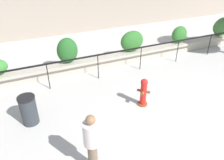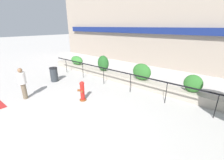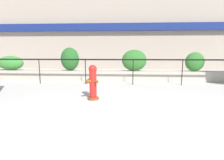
{
  "view_description": "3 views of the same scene",
  "coord_description": "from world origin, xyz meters",
  "px_view_note": "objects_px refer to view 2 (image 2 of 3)",
  "views": [
    {
      "loc": [
        -5.07,
        -3.11,
        4.84
      ],
      "look_at": [
        -2.1,
        3.53,
        0.62
      ],
      "focal_mm": 35.0,
      "sensor_mm": 36.0,
      "label": 1
    },
    {
      "loc": [
        4.39,
        -2.19,
        3.77
      ],
      "look_at": [
        -0.69,
        4.02,
        0.86
      ],
      "focal_mm": 24.0,
      "sensor_mm": 36.0,
      "label": 2
    },
    {
      "loc": [
        -0.45,
        -2.87,
        1.5
      ],
      "look_at": [
        -0.8,
        2.76,
        0.56
      ],
      "focal_mm": 28.0,
      "sensor_mm": 36.0,
      "label": 3
    }
  ],
  "objects_px": {
    "hedge_bush_2": "(142,72)",
    "hedge_bush_3": "(193,84)",
    "hedge_bush_1": "(103,63)",
    "trash_bin": "(54,74)",
    "fire_hydrant": "(82,91)",
    "pedestrian": "(22,82)",
    "hedge_bush_0": "(77,60)"
  },
  "relations": [
    {
      "from": "hedge_bush_1",
      "to": "fire_hydrant",
      "type": "height_order",
      "value": "hedge_bush_1"
    },
    {
      "from": "hedge_bush_0",
      "to": "pedestrian",
      "type": "height_order",
      "value": "pedestrian"
    },
    {
      "from": "pedestrian",
      "to": "hedge_bush_3",
      "type": "bearing_deg",
      "value": 37.78
    },
    {
      "from": "hedge_bush_0",
      "to": "hedge_bush_1",
      "type": "xyz_separation_m",
      "value": [
        3.19,
        0.0,
        0.21
      ]
    },
    {
      "from": "hedge_bush_0",
      "to": "trash_bin",
      "type": "xyz_separation_m",
      "value": [
        1.13,
        -2.96,
        -0.36
      ]
    },
    {
      "from": "fire_hydrant",
      "to": "pedestrian",
      "type": "height_order",
      "value": "pedestrian"
    },
    {
      "from": "hedge_bush_2",
      "to": "hedge_bush_3",
      "type": "height_order",
      "value": "hedge_bush_2"
    },
    {
      "from": "hedge_bush_2",
      "to": "hedge_bush_3",
      "type": "bearing_deg",
      "value": 0.0
    },
    {
      "from": "hedge_bush_2",
      "to": "pedestrian",
      "type": "distance_m",
      "value": 6.83
    },
    {
      "from": "hedge_bush_2",
      "to": "fire_hydrant",
      "type": "distance_m",
      "value": 3.94
    },
    {
      "from": "hedge_bush_0",
      "to": "hedge_bush_1",
      "type": "relative_size",
      "value": 1.17
    },
    {
      "from": "fire_hydrant",
      "to": "trash_bin",
      "type": "height_order",
      "value": "fire_hydrant"
    },
    {
      "from": "hedge_bush_3",
      "to": "pedestrian",
      "type": "height_order",
      "value": "pedestrian"
    },
    {
      "from": "hedge_bush_3",
      "to": "pedestrian",
      "type": "distance_m",
      "value": 8.93
    },
    {
      "from": "hedge_bush_1",
      "to": "hedge_bush_3",
      "type": "relative_size",
      "value": 1.25
    },
    {
      "from": "hedge_bush_2",
      "to": "fire_hydrant",
      "type": "xyz_separation_m",
      "value": [
        -1.49,
        -3.62,
        -0.48
      ]
    },
    {
      "from": "fire_hydrant",
      "to": "pedestrian",
      "type": "xyz_separation_m",
      "value": [
        -2.6,
        -1.85,
        0.44
      ]
    },
    {
      "from": "hedge_bush_1",
      "to": "hedge_bush_2",
      "type": "bearing_deg",
      "value": 0.0
    },
    {
      "from": "hedge_bush_0",
      "to": "hedge_bush_3",
      "type": "relative_size",
      "value": 1.46
    },
    {
      "from": "hedge_bush_0",
      "to": "hedge_bush_2",
      "type": "bearing_deg",
      "value": 0.0
    },
    {
      "from": "hedge_bush_2",
      "to": "trash_bin",
      "type": "xyz_separation_m",
      "value": [
        -5.35,
        -2.96,
        -0.52
      ]
    },
    {
      "from": "hedge_bush_1",
      "to": "fire_hydrant",
      "type": "relative_size",
      "value": 1.08
    },
    {
      "from": "pedestrian",
      "to": "hedge_bush_0",
      "type": "bearing_deg",
      "value": 113.67
    },
    {
      "from": "hedge_bush_1",
      "to": "hedge_bush_3",
      "type": "height_order",
      "value": "hedge_bush_1"
    },
    {
      "from": "hedge_bush_0",
      "to": "hedge_bush_3",
      "type": "height_order",
      "value": "hedge_bush_3"
    },
    {
      "from": "hedge_bush_0",
      "to": "hedge_bush_1",
      "type": "height_order",
      "value": "hedge_bush_1"
    },
    {
      "from": "hedge_bush_3",
      "to": "pedestrian",
      "type": "relative_size",
      "value": 0.54
    },
    {
      "from": "hedge_bush_2",
      "to": "trash_bin",
      "type": "relative_size",
      "value": 1.22
    },
    {
      "from": "hedge_bush_0",
      "to": "hedge_bush_1",
      "type": "bearing_deg",
      "value": 0.0
    },
    {
      "from": "hedge_bush_2",
      "to": "hedge_bush_3",
      "type": "relative_size",
      "value": 1.31
    },
    {
      "from": "hedge_bush_1",
      "to": "trash_bin",
      "type": "height_order",
      "value": "hedge_bush_1"
    },
    {
      "from": "hedge_bush_3",
      "to": "pedestrian",
      "type": "bearing_deg",
      "value": -142.22
    }
  ]
}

